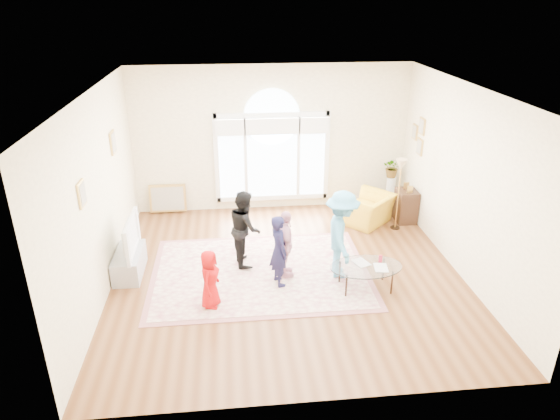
{
  "coord_description": "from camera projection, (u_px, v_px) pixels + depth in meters",
  "views": [
    {
      "loc": [
        -0.92,
        -7.53,
        4.56
      ],
      "look_at": [
        -0.1,
        0.3,
        1.1
      ],
      "focal_mm": 32.0,
      "sensor_mm": 36.0,
      "label": 1
    }
  ],
  "objects": [
    {
      "name": "child_pink",
      "position": [
        285.0,
        244.0,
        8.47
      ],
      "size": [
        0.31,
        0.71,
        1.2
      ],
      "primitive_type": "imported",
      "rotation": [
        0.0,
        0.0,
        1.6
      ],
      "color": "pink",
      "rests_on": "area_rug"
    },
    {
      "name": "child_black",
      "position": [
        245.0,
        228.0,
        8.84
      ],
      "size": [
        0.6,
        0.73,
        1.38
      ],
      "primitive_type": "imported",
      "rotation": [
        0.0,
        0.0,
        1.69
      ],
      "color": "black",
      "rests_on": "area_rug"
    },
    {
      "name": "side_cabinet",
      "position": [
        406.0,
        206.0,
        10.66
      ],
      "size": [
        0.4,
        0.5,
        0.7
      ],
      "primitive_type": "cube",
      "color": "black",
      "rests_on": "ground"
    },
    {
      "name": "coffee_table",
      "position": [
        366.0,
        267.0,
        8.19
      ],
      "size": [
        1.22,
        0.8,
        0.54
      ],
      "rotation": [
        0.0,
        0.0,
        0.03
      ],
      "color": "silver",
      "rests_on": "ground"
    },
    {
      "name": "plant_pedestal",
      "position": [
        390.0,
        192.0,
        11.42
      ],
      "size": [
        0.2,
        0.2,
        0.7
      ],
      "primitive_type": "cylinder",
      "color": "white",
      "rests_on": "ground"
    },
    {
      "name": "ground",
      "position": [
        288.0,
        274.0,
        8.78
      ],
      "size": [
        6.0,
        6.0,
        0.0
      ],
      "primitive_type": "plane",
      "color": "#562F15",
      "rests_on": "ground"
    },
    {
      "name": "tv_console",
      "position": [
        129.0,
        263.0,
        8.7
      ],
      "size": [
        0.45,
        1.0,
        0.42
      ],
      "primitive_type": "cube",
      "color": "#9A9CA2",
      "rests_on": "ground"
    },
    {
      "name": "armchair",
      "position": [
        368.0,
        209.0,
        10.57
      ],
      "size": [
        1.31,
        1.31,
        0.64
      ],
      "primitive_type": "imported",
      "rotation": [
        0.0,
        0.0,
        3.89
      ],
      "color": "gold",
      "rests_on": "ground"
    },
    {
      "name": "room_shell",
      "position": [
        273.0,
        143.0,
        10.72
      ],
      "size": [
        6.0,
        6.0,
        6.0
      ],
      "color": "#FEF2C4",
      "rests_on": "ground"
    },
    {
      "name": "leaning_picture",
      "position": [
        169.0,
        213.0,
        11.19
      ],
      "size": [
        0.8,
        0.14,
        0.62
      ],
      "primitive_type": "cube",
      "rotation": [
        -0.14,
        0.0,
        0.0
      ],
      "color": "tan",
      "rests_on": "ground"
    },
    {
      "name": "television",
      "position": [
        126.0,
        236.0,
        8.49
      ],
      "size": [
        0.17,
        1.09,
        0.63
      ],
      "color": "black",
      "rests_on": "tv_console"
    },
    {
      "name": "child_red",
      "position": [
        210.0,
        279.0,
        7.67
      ],
      "size": [
        0.42,
        0.53,
        0.95
      ],
      "primitive_type": "imported",
      "rotation": [
        0.0,
        0.0,
        1.3
      ],
      "color": "#B70B0D",
      "rests_on": "area_rug"
    },
    {
      "name": "area_rug",
      "position": [
        260.0,
        272.0,
        8.8
      ],
      "size": [
        3.6,
        2.6,
        0.02
      ],
      "primitive_type": "cube",
      "color": "beige",
      "rests_on": "ground"
    },
    {
      "name": "floor_lamp",
      "position": [
        401.0,
        170.0,
        9.95
      ],
      "size": [
        0.32,
        0.32,
        1.51
      ],
      "color": "black",
      "rests_on": "ground"
    },
    {
      "name": "rug_border",
      "position": [
        260.0,
        272.0,
        8.81
      ],
      "size": [
        3.8,
        2.8,
        0.01
      ],
      "primitive_type": "cube",
      "color": "#9A5C5B",
      "rests_on": "ground"
    },
    {
      "name": "child_blue",
      "position": [
        342.0,
        235.0,
        8.41
      ],
      "size": [
        0.65,
        1.04,
        1.55
      ],
      "primitive_type": "imported",
      "rotation": [
        0.0,
        0.0,
        1.49
      ],
      "color": "#4A9BC3",
      "rests_on": "area_rug"
    },
    {
      "name": "potted_plant",
      "position": [
        393.0,
        167.0,
        11.18
      ],
      "size": [
        0.49,
        0.45,
        0.47
      ],
      "primitive_type": "imported",
      "rotation": [
        0.0,
        0.0,
        -0.23
      ],
      "color": "#33722D",
      "rests_on": "plant_pedestal"
    },
    {
      "name": "child_navy",
      "position": [
        279.0,
        250.0,
        8.22
      ],
      "size": [
        0.41,
        0.52,
        1.24
      ],
      "primitive_type": "imported",
      "rotation": [
        0.0,
        0.0,
        1.84
      ],
      "color": "#161537",
      "rests_on": "area_rug"
    }
  ]
}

